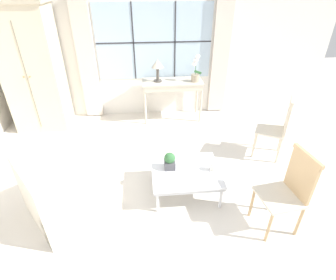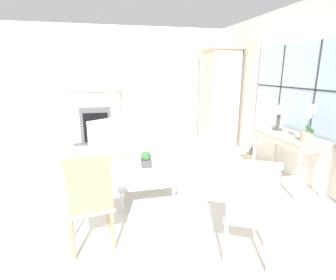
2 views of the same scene
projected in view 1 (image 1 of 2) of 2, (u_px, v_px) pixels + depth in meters
name	position (u px, v px, depth m)	size (l,w,h in m)	color
ground_plane	(170.00, 215.00, 3.30)	(14.00, 14.00, 0.00)	silver
wall_back_windowed	(154.00, 47.00, 5.12)	(7.20, 0.14, 2.80)	silver
armoire	(33.00, 69.00, 4.74)	(1.02, 0.71, 2.27)	beige
console_table	(172.00, 85.00, 5.21)	(1.19, 0.51, 0.81)	beige
table_lamp	(157.00, 65.00, 4.98)	(0.23, 0.23, 0.43)	#4C4742
potted_orchid	(195.00, 72.00, 5.05)	(0.20, 0.16, 0.52)	tan
armchair_upholstered	(66.00, 194.00, 3.23)	(1.27, 1.28, 0.84)	beige
side_chair_wooden	(279.00, 124.00, 4.11)	(0.60, 0.60, 1.05)	beige
accent_chair_wooden	(289.00, 188.00, 2.90)	(0.49, 0.49, 1.02)	beige
coffee_table	(186.00, 173.00, 3.51)	(0.91, 0.78, 0.37)	silver
potted_plant_small	(170.00, 161.00, 3.47)	(0.15, 0.15, 0.24)	#4C4C51
pillar_candle	(213.00, 167.00, 3.47)	(0.12, 0.12, 0.13)	silver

